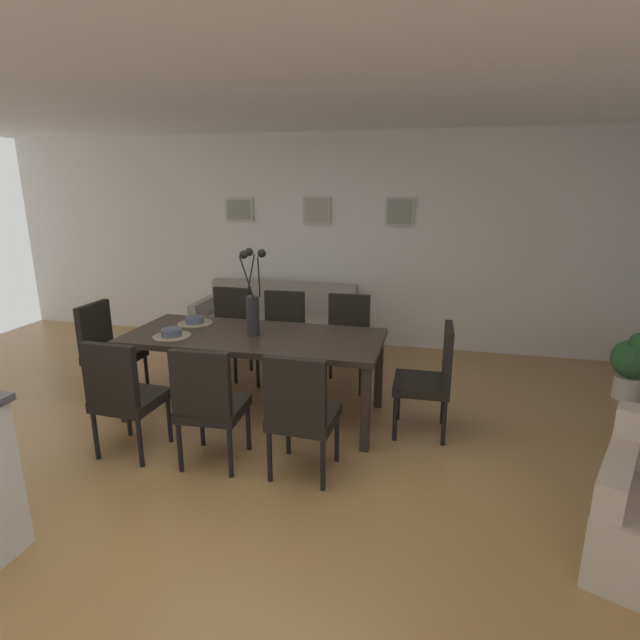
% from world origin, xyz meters
% --- Properties ---
extents(ground_plane, '(9.00, 9.00, 0.00)m').
position_xyz_m(ground_plane, '(0.00, 0.00, 0.00)').
color(ground_plane, '#A87A47').
extents(back_wall_panel, '(9.00, 0.10, 2.60)m').
position_xyz_m(back_wall_panel, '(0.00, 3.25, 1.30)').
color(back_wall_panel, silver).
rests_on(back_wall_panel, ground).
extents(ceiling_panel, '(9.00, 7.20, 0.08)m').
position_xyz_m(ceiling_panel, '(0.00, 0.40, 2.64)').
color(ceiling_panel, white).
extents(dining_table, '(2.20, 0.93, 0.74)m').
position_xyz_m(dining_table, '(-0.18, 0.94, 0.67)').
color(dining_table, black).
rests_on(dining_table, ground).
extents(dining_chair_near_left, '(0.46, 0.46, 0.92)m').
position_xyz_m(dining_chair_near_left, '(-0.87, 0.05, 0.51)').
color(dining_chair_near_left, black).
rests_on(dining_chair_near_left, ground).
extents(dining_chair_near_right, '(0.46, 0.46, 0.92)m').
position_xyz_m(dining_chair_near_right, '(-0.82, 1.84, 0.51)').
color(dining_chair_near_right, black).
rests_on(dining_chair_near_right, ground).
extents(dining_chair_far_left, '(0.46, 0.46, 0.92)m').
position_xyz_m(dining_chair_far_left, '(-0.19, 0.06, 0.51)').
color(dining_chair_far_left, black).
rests_on(dining_chair_far_left, ground).
extents(dining_chair_far_right, '(0.46, 0.46, 0.92)m').
position_xyz_m(dining_chair_far_right, '(-0.21, 1.80, 0.51)').
color(dining_chair_far_right, black).
rests_on(dining_chair_far_right, ground).
extents(dining_chair_mid_left, '(0.46, 0.46, 0.92)m').
position_xyz_m(dining_chair_mid_left, '(0.48, 0.08, 0.51)').
color(dining_chair_mid_left, black).
rests_on(dining_chair_mid_left, ground).
extents(dining_chair_mid_right, '(0.44, 0.44, 0.92)m').
position_xyz_m(dining_chair_mid_right, '(0.47, 1.81, 0.51)').
color(dining_chair_mid_right, black).
rests_on(dining_chair_mid_right, ground).
extents(dining_chair_head_west, '(0.45, 0.45, 0.92)m').
position_xyz_m(dining_chair_head_west, '(-1.67, 0.96, 0.51)').
color(dining_chair_head_west, black).
rests_on(dining_chair_head_west, ground).
extents(dining_chair_head_east, '(0.45, 0.45, 0.92)m').
position_xyz_m(dining_chair_head_east, '(1.33, 0.95, 0.51)').
color(dining_chair_head_east, black).
rests_on(dining_chair_head_east, ground).
extents(centerpiece_vase, '(0.21, 0.23, 0.73)m').
position_xyz_m(centerpiece_vase, '(-0.18, 0.95, 1.02)').
color(centerpiece_vase, '#232326').
rests_on(centerpiece_vase, dining_table).
extents(placemat_near_left, '(0.32, 0.32, 0.01)m').
position_xyz_m(placemat_near_left, '(-0.84, 0.73, 0.74)').
color(placemat_near_left, '#7F705B').
rests_on(placemat_near_left, dining_table).
extents(bowl_near_left, '(0.17, 0.17, 0.07)m').
position_xyz_m(bowl_near_left, '(-0.84, 0.73, 0.78)').
color(bowl_near_left, '#475166').
rests_on(bowl_near_left, dining_table).
extents(placemat_near_right, '(0.32, 0.32, 0.01)m').
position_xyz_m(placemat_near_right, '(-0.84, 1.15, 0.74)').
color(placemat_near_right, '#7F705B').
rests_on(placemat_near_right, dining_table).
extents(bowl_near_right, '(0.17, 0.17, 0.07)m').
position_xyz_m(bowl_near_right, '(-0.84, 1.15, 0.78)').
color(bowl_near_right, '#475166').
rests_on(bowl_near_right, dining_table).
extents(sofa, '(1.88, 0.84, 0.80)m').
position_xyz_m(sofa, '(-0.57, 2.70, 0.28)').
color(sofa, gray).
rests_on(sofa, ground).
extents(framed_picture_left, '(0.37, 0.03, 0.29)m').
position_xyz_m(framed_picture_left, '(-1.20, 3.18, 1.68)').
color(framed_picture_left, '#B2ADA3').
extents(framed_picture_center, '(0.35, 0.03, 0.34)m').
position_xyz_m(framed_picture_center, '(-0.18, 3.18, 1.68)').
color(framed_picture_center, '#B2ADA3').
extents(framed_picture_right, '(0.34, 0.03, 0.34)m').
position_xyz_m(framed_picture_right, '(0.83, 3.18, 1.68)').
color(framed_picture_right, '#B2ADA3').
extents(potted_plant, '(0.36, 0.36, 0.67)m').
position_xyz_m(potted_plant, '(3.16, 2.10, 0.37)').
color(potted_plant, silver).
rests_on(potted_plant, ground).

